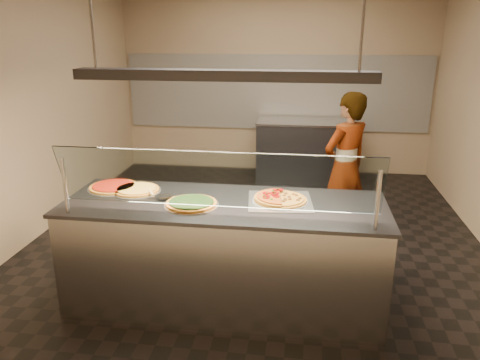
# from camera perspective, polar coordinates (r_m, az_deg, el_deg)

# --- Properties ---
(ground) EXTENTS (5.00, 6.00, 0.02)m
(ground) POSITION_cam_1_polar(r_m,az_deg,el_deg) (5.24, 1.80, -7.99)
(ground) COLOR black
(ground) RESTS_ON ground
(wall_back) EXTENTS (5.00, 0.02, 3.00)m
(wall_back) POSITION_cam_1_polar(r_m,az_deg,el_deg) (7.76, 4.39, 12.08)
(wall_back) COLOR #9E8966
(wall_back) RESTS_ON ground
(wall_front) EXTENTS (5.00, 0.02, 3.00)m
(wall_front) POSITION_cam_1_polar(r_m,az_deg,el_deg) (1.92, -7.70, -6.20)
(wall_front) COLOR #9E8966
(wall_front) RESTS_ON ground
(wall_left) EXTENTS (0.02, 6.00, 3.00)m
(wall_left) POSITION_cam_1_polar(r_m,az_deg,el_deg) (5.63, -24.66, 8.33)
(wall_left) COLOR #9E8966
(wall_left) RESTS_ON ground
(tile_band) EXTENTS (4.90, 0.02, 1.20)m
(tile_band) POSITION_cam_1_polar(r_m,az_deg,el_deg) (7.75, 4.34, 10.59)
(tile_band) COLOR silver
(tile_band) RESTS_ON wall_back
(serving_counter) EXTENTS (2.64, 0.94, 0.93)m
(serving_counter) POSITION_cam_1_polar(r_m,az_deg,el_deg) (4.02, -1.88, -8.92)
(serving_counter) COLOR #B7B7BC
(serving_counter) RESTS_ON ground
(sneeze_guard) EXTENTS (2.40, 0.18, 0.54)m
(sneeze_guard) POSITION_cam_1_polar(r_m,az_deg,el_deg) (3.42, -2.99, -0.07)
(sneeze_guard) COLOR #B7B7BC
(sneeze_guard) RESTS_ON serving_counter
(perforated_tray) EXTENTS (0.57, 0.57, 0.01)m
(perforated_tray) POSITION_cam_1_polar(r_m,az_deg,el_deg) (3.86, 4.91, -2.53)
(perforated_tray) COLOR silver
(perforated_tray) RESTS_ON serving_counter
(half_pizza_pepperoni) EXTENTS (0.26, 0.45, 0.05)m
(half_pizza_pepperoni) POSITION_cam_1_polar(r_m,az_deg,el_deg) (3.86, 3.40, -2.07)
(half_pizza_pepperoni) COLOR #985B1A
(half_pizza_pepperoni) RESTS_ON perforated_tray
(half_pizza_sausage) EXTENTS (0.26, 0.45, 0.04)m
(half_pizza_sausage) POSITION_cam_1_polar(r_m,az_deg,el_deg) (3.85, 6.47, -2.31)
(half_pizza_sausage) COLOR #985B1A
(half_pizza_sausage) RESTS_ON perforated_tray
(pizza_spinach) EXTENTS (0.44, 0.44, 0.03)m
(pizza_spinach) POSITION_cam_1_polar(r_m,az_deg,el_deg) (3.78, -5.94, -2.83)
(pizza_spinach) COLOR silver
(pizza_spinach) RESTS_ON serving_counter
(pizza_cheese) EXTENTS (0.42, 0.42, 0.03)m
(pizza_cheese) POSITION_cam_1_polar(r_m,az_deg,el_deg) (4.19, -12.46, -1.12)
(pizza_cheese) COLOR silver
(pizza_cheese) RESTS_ON serving_counter
(pizza_tomato) EXTENTS (0.45, 0.45, 0.03)m
(pizza_tomato) POSITION_cam_1_polar(r_m,az_deg,el_deg) (4.32, -15.13, -0.75)
(pizza_tomato) COLOR silver
(pizza_tomato) RESTS_ON serving_counter
(pizza_spatula) EXTENTS (0.27, 0.19, 0.02)m
(pizza_spatula) POSITION_cam_1_polar(r_m,az_deg,el_deg) (4.00, -10.09, -1.66)
(pizza_spatula) COLOR #B7B7BC
(pizza_spatula) RESTS_ON pizza_spinach
(prep_table) EXTENTS (1.48, 0.74, 0.93)m
(prep_table) POSITION_cam_1_polar(r_m,az_deg,el_deg) (7.47, 7.77, 3.68)
(prep_table) COLOR #3C3C41
(prep_table) RESTS_ON ground
(worker) EXTENTS (0.71, 0.70, 1.66)m
(worker) POSITION_cam_1_polar(r_m,az_deg,el_deg) (5.29, 12.71, 1.55)
(worker) COLOR #2A2630
(worker) RESTS_ON ground
(heat_lamp_housing) EXTENTS (2.30, 0.18, 0.08)m
(heat_lamp_housing) POSITION_cam_1_polar(r_m,az_deg,el_deg) (3.60, -2.13, 12.65)
(heat_lamp_housing) COLOR #3C3C41
(heat_lamp_housing) RESTS_ON ceiling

